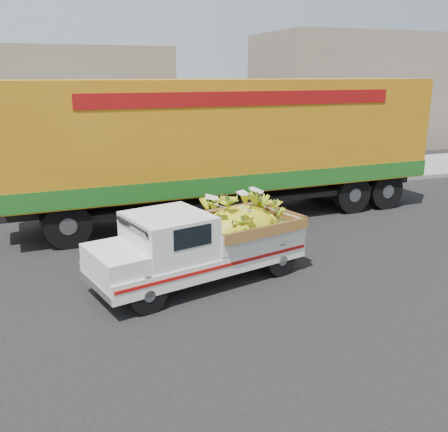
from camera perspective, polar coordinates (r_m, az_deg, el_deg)
name	(u,v)px	position (r m, az deg, el deg)	size (l,w,h in m)	color
ground	(270,265)	(10.72, 5.30, -5.65)	(100.00, 100.00, 0.00)	black
curb	(189,196)	(16.39, -4.08, 2.28)	(60.00, 0.25, 0.15)	gray
sidewalk	(173,184)	(18.37, -5.87, 3.71)	(60.00, 4.00, 0.14)	gray
building_right	(382,91)	(30.47, 17.59, 13.45)	(14.00, 6.00, 6.00)	gray
pickup_truck	(213,240)	(9.80, -1.26, -2.78)	(4.43, 2.53, 1.47)	black
semi_trailer	(229,142)	(13.88, 0.63, 8.43)	(12.03, 3.10, 3.80)	black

